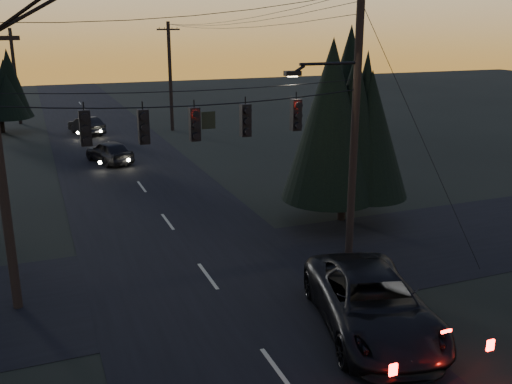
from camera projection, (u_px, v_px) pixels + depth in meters
name	position (u px, v px, depth m)	size (l,w,h in m)	color
main_road	(149.00, 197.00, 28.33)	(8.00, 120.00, 0.02)	black
cross_road	(208.00, 276.00, 19.41)	(60.00, 7.00, 0.02)	black
utility_pole_right	(349.00, 254.00, 21.35)	(5.00, 0.30, 10.00)	black
utility_pole_left	(18.00, 307.00, 17.30)	(1.80, 0.30, 8.50)	black
utility_pole_far_r	(172.00, 130.00, 46.34)	(1.80, 0.30, 8.50)	black
utility_pole_far_l	(21.00, 124.00, 49.43)	(0.30, 0.30, 8.00)	black
span_signal_assembly	(196.00, 122.00, 17.83)	(11.50, 0.44, 1.51)	black
evergreen_right	(345.00, 119.00, 23.82)	(4.09, 4.09, 7.73)	black
suv_near	(372.00, 304.00, 15.74)	(2.77, 6.00, 1.67)	black
sedan_oncoming_a	(109.00, 152.00, 35.22)	(1.65, 4.10, 1.40)	black
sedan_oncoming_b	(86.00, 126.00, 44.49)	(1.41, 4.03, 1.33)	black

